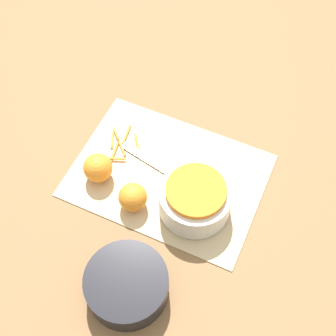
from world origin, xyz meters
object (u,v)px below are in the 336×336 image
orange_left (98,168)px  orange_right (133,197)px  bowl_dark (127,285)px  knife (177,176)px  bowl_speckled (195,198)px

orange_left → orange_right: bearing=162.2°
bowl_dark → knife: (0.02, -0.30, -0.02)m
knife → orange_right: (0.06, 0.11, 0.03)m
bowl_dark → orange_left: (0.19, -0.22, 0.01)m
bowl_speckled → bowl_dark: (0.05, 0.24, -0.01)m
bowl_speckled → orange_left: size_ratio=2.38×
bowl_dark → orange_right: 0.21m
knife → bowl_dark: bearing=104.5°
orange_right → orange_left: bearing=-17.8°
bowl_dark → orange_right: bearing=-66.9°
bowl_speckled → orange_left: bearing=3.8°
orange_left → knife: bearing=-156.8°
knife → orange_left: bearing=34.5°
bowl_speckled → knife: size_ratio=0.69×
orange_right → bowl_speckled: bearing=-158.8°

